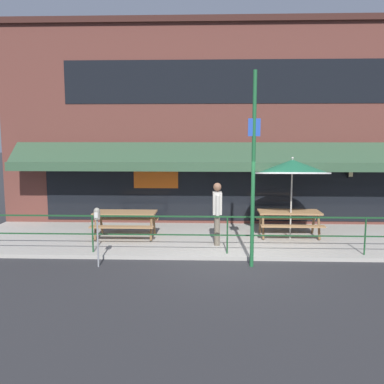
{
  "coord_description": "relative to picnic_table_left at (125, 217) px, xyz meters",
  "views": [
    {
      "loc": [
        -0.51,
        -10.31,
        3.13
      ],
      "look_at": [
        -0.94,
        1.6,
        1.5
      ],
      "focal_mm": 40.0,
      "sensor_mm": 36.0,
      "label": 1
    }
  ],
  "objects": [
    {
      "name": "street_sign_pole",
      "position": [
        3.46,
        -2.35,
        1.62
      ],
      "size": [
        0.28,
        0.09,
        4.54
      ],
      "color": "#1E6033",
      "rests_on": "ground"
    },
    {
      "name": "pedestrian_walking",
      "position": [
        2.67,
        -0.71,
        0.35
      ],
      "size": [
        0.25,
        0.62,
        1.71
      ],
      "color": "#665B4C",
      "rests_on": "patio_deck"
    },
    {
      "name": "restaurant_building",
      "position": [
        2.91,
        2.33,
        2.71
      ],
      "size": [
        15.0,
        1.6,
        6.88
      ],
      "color": "brown",
      "rests_on": "ground"
    },
    {
      "name": "picnic_table_left",
      "position": [
        0.0,
        0.0,
        0.0
      ],
      "size": [
        1.8,
        1.42,
        0.76
      ],
      "color": "#997047",
      "rests_on": "patio_deck"
    },
    {
      "name": "parking_meter_near",
      "position": [
        -0.17,
        -2.5,
        0.44
      ],
      "size": [
        0.15,
        0.16,
        1.42
      ],
      "color": "gray",
      "rests_on": "ground"
    },
    {
      "name": "patio_umbrella_centre",
      "position": [
        4.81,
        0.04,
        1.47
      ],
      "size": [
        2.14,
        2.14,
        2.4
      ],
      "color": "#B7B2A8",
      "rests_on": "patio_deck"
    },
    {
      "name": "picnic_table_centre",
      "position": [
        4.81,
        0.28,
        0.0
      ],
      "size": [
        1.8,
        1.42,
        0.76
      ],
      "color": "#997047",
      "rests_on": "patio_deck"
    },
    {
      "name": "ground_plane",
      "position": [
        2.91,
        -1.9,
        -0.71
      ],
      "size": [
        120.0,
        120.0,
        0.0
      ],
      "primitive_type": "plane",
      "color": "#2D2D30"
    },
    {
      "name": "patio_railing",
      "position": [
        2.91,
        -1.6,
        0.09
      ],
      "size": [
        13.84,
        0.04,
        0.97
      ],
      "color": "#194723",
      "rests_on": "patio_deck"
    },
    {
      "name": "patio_deck",
      "position": [
        2.91,
        0.1,
        -0.66
      ],
      "size": [
        15.0,
        4.0,
        0.1
      ],
      "primitive_type": "cube",
      "color": "#ADA89E",
      "rests_on": "ground"
    }
  ]
}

